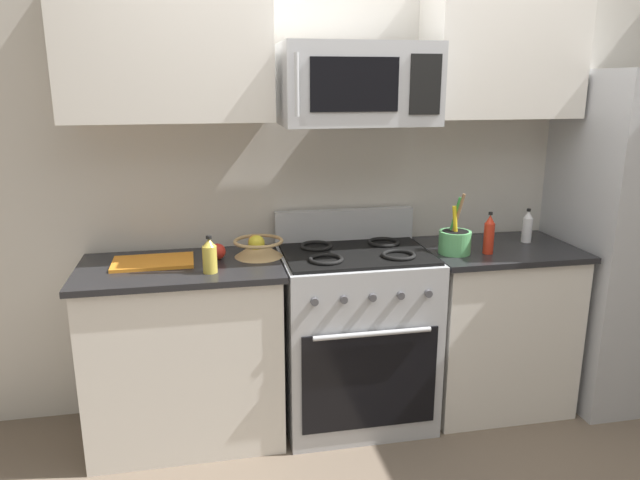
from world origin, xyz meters
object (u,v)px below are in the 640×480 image
utensil_crock (455,240)px  fruit_basket (258,246)px  microwave (358,84)px  bottle_oil (210,256)px  bottle_hot_sauce (489,235)px  refrigerator (638,240)px  apple_loose (218,252)px  cutting_board (153,262)px  range_oven (355,334)px  bottle_vinegar (527,227)px

utensil_crock → fruit_basket: size_ratio=1.25×
microwave → utensil_crock: microwave is taller
bottle_oil → bottle_hot_sauce: 1.40m
refrigerator → bottle_hot_sauce: size_ratio=8.45×
refrigerator → bottle_hot_sauce: (-0.95, -0.09, 0.10)m
apple_loose → cutting_board: bearing=-177.7°
microwave → apple_loose: (-0.69, 0.03, -0.80)m
microwave → bottle_oil: bearing=-166.8°
range_oven → bottle_vinegar: bearing=3.6°
bottle_oil → bottle_hot_sauce: size_ratio=0.81×
bottle_vinegar → bottle_hot_sauce: bearing=-151.6°
fruit_basket → cutting_board: fruit_basket is taller
cutting_board → bottle_hot_sauce: 1.67m
refrigerator → bottle_oil: refrigerator is taller
fruit_basket → bottle_oil: (-0.24, -0.22, 0.03)m
refrigerator → apple_loose: size_ratio=22.92×
bottle_vinegar → cutting_board: bearing=-179.6°
utensil_crock → cutting_board: size_ratio=0.82×
fruit_basket → bottle_vinegar: bearing=-0.4°
bottle_oil → bottle_hot_sauce: bottle_hot_sauce is taller
microwave → bottle_hot_sauce: size_ratio=3.39×
refrigerator → utensil_crock: (-1.11, -0.05, 0.07)m
microwave → bottle_hot_sauce: 1.00m
utensil_crock → fruit_basket: utensil_crock is taller
utensil_crock → range_oven: bearing=172.2°
refrigerator → utensil_crock: bearing=-177.4°
cutting_board → bottle_oil: 0.34m
fruit_basket → utensil_crock: bearing=-8.1°
bottle_hot_sauce → apple_loose: bearing=173.0°
bottle_vinegar → range_oven: bearing=-176.4°
utensil_crock → bottle_oil: utensil_crock is taller
fruit_basket → apple_loose: size_ratio=3.14×
utensil_crock → apple_loose: (-1.19, 0.13, -0.03)m
utensil_crock → cutting_board: utensil_crock is taller
fruit_basket → bottle_oil: bearing=-138.0°
range_oven → bottle_hot_sauce: bottle_hot_sauce is taller
bottle_oil → range_oven: bearing=11.3°
refrigerator → bottle_oil: size_ratio=10.42×
bottle_oil → bottle_vinegar: (1.71, 0.21, 0.01)m
bottle_hot_sauce → cutting_board: bearing=174.7°
utensil_crock → bottle_vinegar: (0.48, 0.13, 0.02)m
range_oven → fruit_basket: range_oven is taller
microwave → utensil_crock: 0.92m
refrigerator → utensil_crock: 1.11m
microwave → cutting_board: size_ratio=1.91×
microwave → bottle_hot_sauce: (0.67, -0.13, -0.74)m
fruit_basket → bottle_hot_sauce: size_ratio=1.16×
utensil_crock → bottle_vinegar: utensil_crock is taller
range_oven → apple_loose: bearing=175.1°
refrigerator → apple_loose: 2.30m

